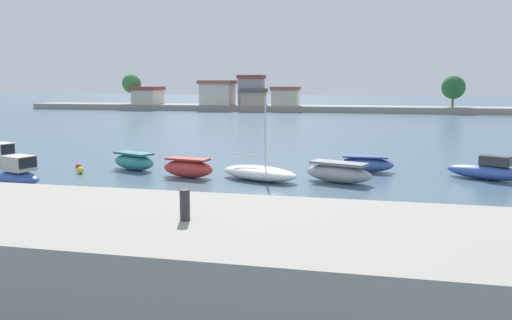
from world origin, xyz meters
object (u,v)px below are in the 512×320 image
Objects in this scene: moored_boat_3 at (188,168)px; mooring_bollard at (185,205)px; moored_boat_0 at (5,161)px; moored_boat_6 at (365,164)px; moored_boat_5 at (339,173)px; moored_boat_2 at (134,161)px; mooring_buoy_2 at (78,166)px; moored_boat_4 at (259,173)px; mooring_buoy_1 at (80,170)px; moored_boat_1 at (13,174)px; moored_boat_7 at (487,171)px.

mooring_bollard is at bearing -59.47° from moored_boat_3.
moored_boat_0 reaches higher than moored_boat_6.
moored_boat_5 is at bearing 84.44° from mooring_bollard.
mooring_buoy_2 is (-3.66, -0.65, -0.37)m from moored_boat_2.
moored_boat_4 is at bearing 97.88° from mooring_bollard.
moored_boat_0 is 8.26m from moored_boat_2.
moored_boat_5 reaches higher than mooring_buoy_1.
moored_boat_1 is (-15.78, 14.86, -2.50)m from mooring_bollard.
moored_boat_3 is (-7.07, 19.27, -2.54)m from mooring_bollard.
moored_boat_6 is at bearing 34.30° from moored_boat_0.
moored_boat_2 reaches higher than mooring_buoy_1.
moored_boat_2 is 1.03× the size of moored_boat_6.
moored_boat_1 is 4.44m from mooring_buoy_1.
moored_boat_4 is (8.80, -1.76, -0.12)m from moored_boat_2.
mooring_bollard reaches higher than moored_boat_1.
moored_boat_7 is at bearing 4.83° from mooring_buoy_2.
moored_boat_1 is at bearing -136.82° from moored_boat_7.
moored_boat_7 is at bearing -7.68° from moored_boat_6.
mooring_bollard is 1.78× the size of mooring_buoy_2.
moored_boat_1 is 18.32m from moored_boat_5.
moored_boat_5 is at bearing -2.68° from mooring_buoy_2.
moored_boat_3 is 11.30m from moored_boat_6.
mooring_buoy_1 is (-14.10, 18.95, -2.89)m from mooring_bollard.
moored_boat_6 is at bearing 57.73° from moored_boat_4.
moored_boat_4 is at bearing -141.95° from moored_boat_6.
moored_boat_0 is at bearing -158.53° from moored_boat_5.
mooring_bollard is 19.87m from moored_boat_5.
moored_boat_6 is (1.41, 4.11, -0.08)m from moored_boat_5.
moored_boat_1 reaches higher than mooring_buoy_2.
moored_boat_7 reaches higher than moored_boat_2.
moored_boat_4 is 4.59m from moored_boat_5.
mooring_bollard is 24.98m from moored_boat_7.
moored_boat_1 is at bearing -153.49° from moored_boat_6.
moored_boat_2 is 13.46m from moored_boat_5.
mooring_bollard reaches higher than moored_boat_0.
moored_boat_1 is at bearing -142.72° from moored_boat_3.
moored_boat_1 is (3.67, -4.05, 0.01)m from moored_boat_0.
moored_boat_4 is 12.23× the size of mooring_buoy_1.
mooring_bollard is 0.18× the size of moored_boat_2.
moored_boat_5 is at bearing 17.03° from moored_boat_2.
moored_boat_1 is at bearing -139.99° from moored_boat_4.
moored_boat_0 is 0.86× the size of moored_boat_4.
moored_boat_5 is 4.35m from moored_boat_6.
moored_boat_3 is at bearing -142.55° from moored_boat_7.
moored_boat_0 is 30.08m from moored_boat_7.
moored_boat_6 is at bearing 90.63° from moored_boat_5.
moored_boat_0 reaches higher than mooring_buoy_2.
mooring_bollard is at bearing -96.36° from moored_boat_6.
moored_boat_5 is at bearing 24.25° from moored_boat_0.
moored_boat_4 reaches higher than mooring_bollard.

